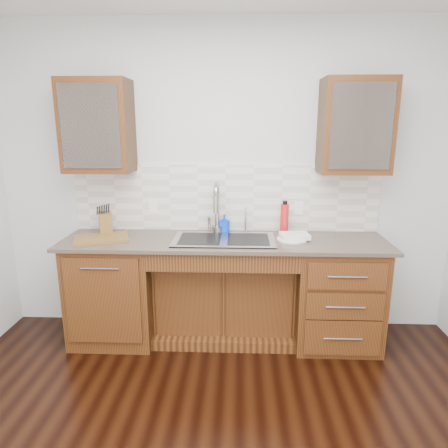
{
  "coord_description": "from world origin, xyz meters",
  "views": [
    {
      "loc": [
        0.12,
        -1.76,
        1.84
      ],
      "look_at": [
        0.0,
        1.4,
        1.05
      ],
      "focal_mm": 32.0,
      "sensor_mm": 36.0,
      "label": 1
    }
  ],
  "objects_px": {
    "soap_bottle": "(225,224)",
    "cutting_board": "(101,238)",
    "knife_block": "(106,223)",
    "plate": "(292,239)",
    "water_bottle": "(284,219)"
  },
  "relations": [
    {
      "from": "soap_bottle",
      "to": "cutting_board",
      "type": "xyz_separation_m",
      "value": [
        -1.02,
        -0.27,
        -0.07
      ]
    },
    {
      "from": "knife_block",
      "to": "plate",
      "type": "bearing_deg",
      "value": -26.92
    },
    {
      "from": "knife_block",
      "to": "soap_bottle",
      "type": "bearing_deg",
      "value": -16.73
    },
    {
      "from": "soap_bottle",
      "to": "knife_block",
      "type": "xyz_separation_m",
      "value": [
        -1.03,
        -0.09,
        0.02
      ]
    },
    {
      "from": "soap_bottle",
      "to": "water_bottle",
      "type": "distance_m",
      "value": 0.53
    },
    {
      "from": "plate",
      "to": "soap_bottle",
      "type": "bearing_deg",
      "value": 157.51
    },
    {
      "from": "water_bottle",
      "to": "knife_block",
      "type": "relative_size",
      "value": 1.39
    },
    {
      "from": "cutting_board",
      "to": "plate",
      "type": "bearing_deg",
      "value": 1.23
    },
    {
      "from": "plate",
      "to": "cutting_board",
      "type": "height_order",
      "value": "cutting_board"
    },
    {
      "from": "soap_bottle",
      "to": "cutting_board",
      "type": "relative_size",
      "value": 0.36
    },
    {
      "from": "cutting_board",
      "to": "soap_bottle",
      "type": "bearing_deg",
      "value": 14.77
    },
    {
      "from": "soap_bottle",
      "to": "plate",
      "type": "bearing_deg",
      "value": -0.32
    },
    {
      "from": "soap_bottle",
      "to": "knife_block",
      "type": "height_order",
      "value": "knife_block"
    },
    {
      "from": "water_bottle",
      "to": "cutting_board",
      "type": "bearing_deg",
      "value": -171.08
    },
    {
      "from": "plate",
      "to": "knife_block",
      "type": "distance_m",
      "value": 1.61
    }
  ]
}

